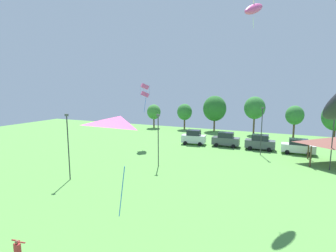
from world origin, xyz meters
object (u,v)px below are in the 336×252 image
(treeline_tree_3, at_px, (255,108))
(light_post_3, at_px, (332,140))
(kite_flying_4, at_px, (138,151))
(kite_flying_7, at_px, (254,9))
(park_pavilion, at_px, (335,141))
(parked_car_leftmost, at_px, (194,137))
(light_post_1, at_px, (68,143))
(parked_car_third_from_left, at_px, (260,142))
(treeline_tree_5, at_px, (336,117))
(person_standing_near_foreground, at_px, (18,251))
(treeline_tree_2, at_px, (215,109))
(parked_car_second_from_left, at_px, (226,139))
(treeline_tree_0, at_px, (154,112))
(light_post_2, at_px, (262,128))
(treeline_tree_4, at_px, (295,115))
(parked_car_rightmost_in_row, at_px, (298,147))
(light_post_0, at_px, (158,137))
(kite_flying_3, at_px, (145,90))
(treeline_tree_1, at_px, (185,112))

(treeline_tree_3, bearing_deg, light_post_3, -62.54)
(kite_flying_4, distance_m, kite_flying_7, 17.63)
(park_pavilion, bearing_deg, parked_car_leftmost, 168.10)
(light_post_1, bearing_deg, park_pavilion, 34.05)
(parked_car_third_from_left, height_order, treeline_tree_5, treeline_tree_5)
(person_standing_near_foreground, relative_size, treeline_tree_2, 0.20)
(parked_car_second_from_left, xyz_separation_m, treeline_tree_0, (-20.25, 13.16, 2.65))
(person_standing_near_foreground, xyz_separation_m, treeline_tree_5, (21.22, 48.07, 3.46))
(parked_car_third_from_left, bearing_deg, treeline_tree_5, 47.03)
(light_post_2, relative_size, treeline_tree_4, 1.10)
(kite_flying_7, distance_m, parked_car_third_from_left, 22.77)
(light_post_2, relative_size, treeline_tree_3, 0.88)
(parked_car_leftmost, xyz_separation_m, park_pavilion, (20.00, -4.22, 1.86))
(parked_car_rightmost_in_row, bearing_deg, person_standing_near_foreground, -113.31)
(light_post_0, relative_size, treeline_tree_0, 1.15)
(treeline_tree_0, distance_m, treeline_tree_4, 30.60)
(light_post_2, distance_m, treeline_tree_2, 21.17)
(light_post_3, bearing_deg, treeline_tree_5, 81.28)
(kite_flying_4, height_order, treeline_tree_4, kite_flying_4)
(kite_flying_7, distance_m, treeline_tree_2, 35.14)
(treeline_tree_0, bearing_deg, kite_flying_3, -66.62)
(treeline_tree_4, bearing_deg, kite_flying_4, -102.04)
(treeline_tree_3, bearing_deg, park_pavilion, -57.81)
(light_post_3, bearing_deg, parked_car_leftmost, 160.41)
(kite_flying_4, xyz_separation_m, kite_flying_7, (4.39, 13.34, 10.67))
(parked_car_rightmost_in_row, relative_size, treeline_tree_3, 0.58)
(person_standing_near_foreground, distance_m, light_post_2, 32.45)
(light_post_3, distance_m, treeline_tree_2, 29.49)
(parked_car_rightmost_in_row, xyz_separation_m, treeline_tree_4, (-0.41, 13.17, 3.30))
(parked_car_leftmost, height_order, light_post_0, light_post_0)
(treeline_tree_0, bearing_deg, parked_car_second_from_left, -33.02)
(parked_car_third_from_left, relative_size, light_post_0, 0.70)
(treeline_tree_0, bearing_deg, treeline_tree_4, -0.91)
(parked_car_second_from_left, bearing_deg, treeline_tree_1, 129.25)
(treeline_tree_4, bearing_deg, parked_car_leftmost, -139.80)
(parked_car_second_from_left, height_order, treeline_tree_4, treeline_tree_4)
(parked_car_rightmost_in_row, height_order, park_pavilion, park_pavilion)
(kite_flying_3, distance_m, treeline_tree_2, 20.84)
(parked_car_rightmost_in_row, xyz_separation_m, treeline_tree_1, (-23.43, 14.55, 2.91))
(parked_car_rightmost_in_row, bearing_deg, kite_flying_3, -169.14)
(light_post_1, distance_m, light_post_3, 29.74)
(parked_car_leftmost, bearing_deg, kite_flying_7, -62.12)
(treeline_tree_2, bearing_deg, parked_car_third_from_left, -52.68)
(light_post_0, bearing_deg, parked_car_rightmost_in_row, 40.88)
(light_post_1, distance_m, treeline_tree_3, 39.30)
(kite_flying_3, distance_m, kite_flying_7, 22.93)
(parked_car_third_from_left, bearing_deg, person_standing_near_foreground, -108.17)
(kite_flying_3, distance_m, parked_car_rightmost_in_row, 24.98)
(treeline_tree_0, bearing_deg, treeline_tree_2, 5.12)
(kite_flying_7, bearing_deg, light_post_1, -161.09)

